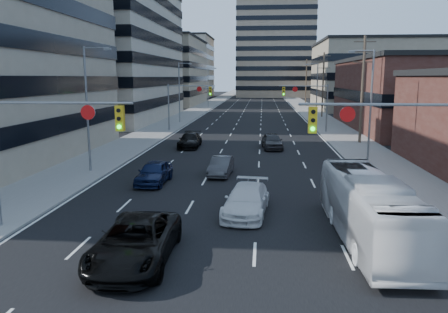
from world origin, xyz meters
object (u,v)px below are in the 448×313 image
Objects in this scene: white_van at (246,200)px; sedan_blue at (154,172)px; black_pickup at (135,241)px; transit_bus at (369,208)px.

white_van is 1.16× the size of sedan_blue.
sedan_blue is (-2.33, 12.21, -0.07)m from black_pickup.
white_van is 0.50× the size of transit_bus.
transit_bus is at bearing -36.18° from sedan_blue.
transit_bus is 2.32× the size of sedan_blue.
transit_bus is 14.74m from sedan_blue.
sedan_blue reaches higher than white_van.
white_van is (3.94, 6.22, -0.08)m from black_pickup.
white_van is 6.19m from transit_bus.
black_pickup is at bearing -163.32° from transit_bus.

